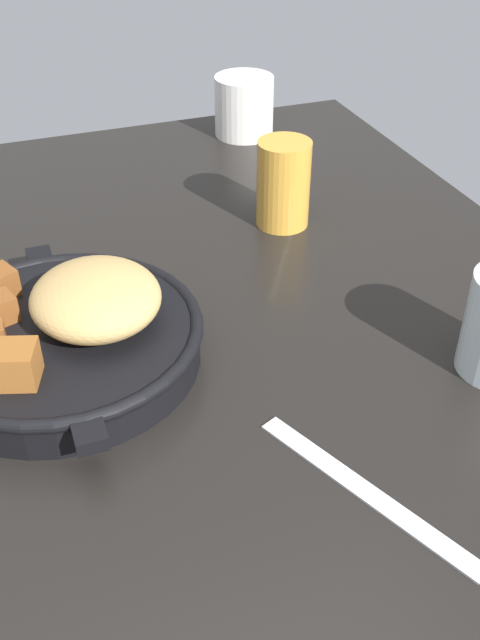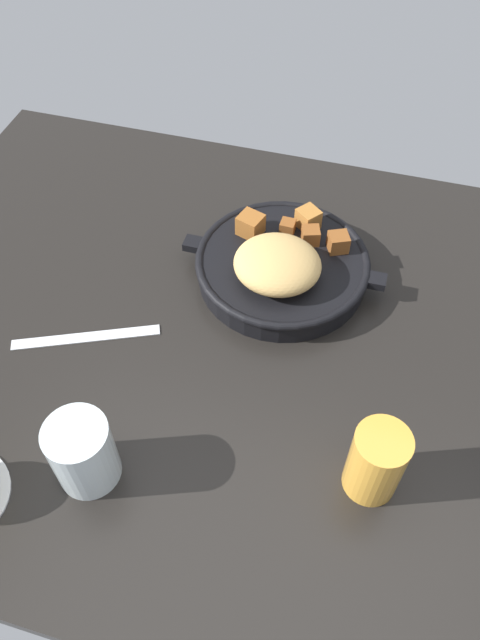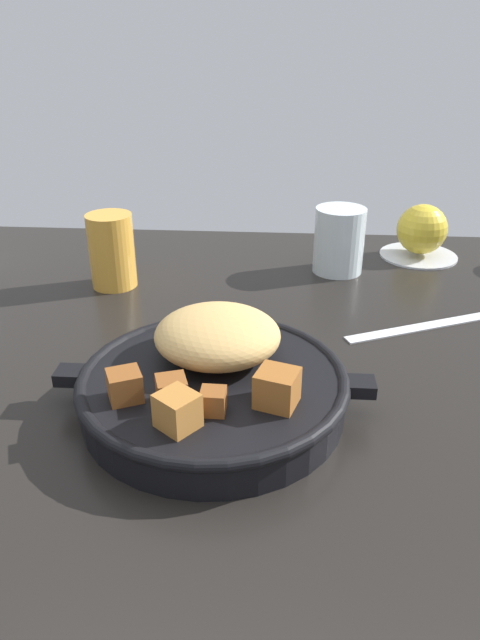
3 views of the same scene
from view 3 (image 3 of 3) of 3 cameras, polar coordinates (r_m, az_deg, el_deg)
name	(u,v)px [view 3 (image 3 of 3)]	position (r cm, az deg, el deg)	size (l,w,h in cm)	color
ground_plane	(247,356)	(65.02, 0.72, -3.55)	(107.74, 79.52, 2.40)	black
cast_iron_skillet	(214,379)	(53.42, -2.55, -5.78)	(28.82, 24.48, 8.25)	black
saucer_plate	(418,254)	(93.85, 16.95, 6.12)	(11.55, 11.55, 0.60)	#B7BABF
red_apple	(422,229)	(92.58, 17.28, 8.43)	(7.42, 7.42, 7.42)	gold
butter_knife	(421,327)	(71.47, 17.19, -0.61)	(19.41, 1.60, 0.36)	silver
water_glass_tall	(339,240)	(84.01, 9.61, 7.65)	(7.02, 7.02, 9.19)	silver
juice_glass_amber	(112,251)	(79.73, -12.36, 6.59)	(6.01, 6.01, 9.84)	gold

